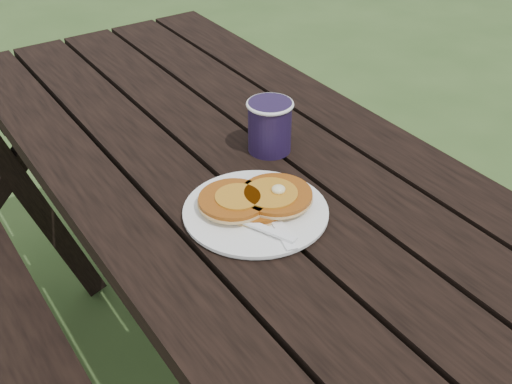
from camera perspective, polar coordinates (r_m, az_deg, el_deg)
picnic_table at (r=1.57m, az=-0.60°, el=-9.37°), size 1.36×1.80×0.75m
plate at (r=1.19m, az=-0.03°, el=-1.80°), size 0.30×0.30×0.01m
pancake_stack at (r=1.19m, az=0.03°, el=-0.62°), size 0.21×0.16×0.04m
knife at (r=1.16m, az=1.72°, el=-2.47°), size 0.07×0.18×0.00m
fork at (r=1.12m, az=1.08°, el=-3.41°), size 0.09×0.16×0.01m
coffee_cup at (r=1.35m, az=1.23°, el=6.09°), size 0.10×0.10×0.11m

